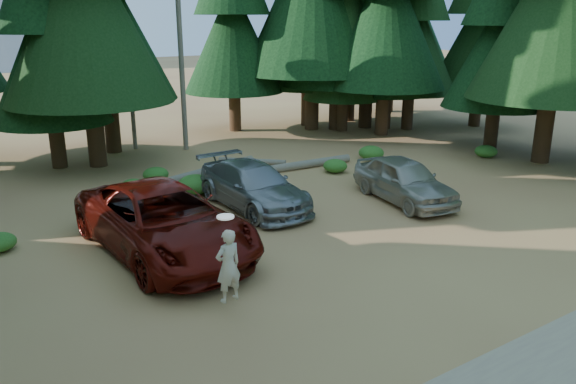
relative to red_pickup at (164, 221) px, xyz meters
name	(u,v)px	position (x,y,z in m)	size (l,w,h in m)	color
ground	(374,253)	(4.69, -3.18, -0.90)	(160.00, 160.00, 0.00)	#A56C46
forest_belt_north	(167,149)	(4.69, 11.82, -0.90)	(36.00, 7.00, 22.00)	black
forest_belt_east	(565,153)	(20.19, 0.82, -0.90)	(6.00, 22.00, 22.00)	black
snag_front	(179,20)	(5.49, 11.32, 5.10)	(0.24, 0.24, 12.00)	#6E6458
snag_back	(127,43)	(3.49, 12.82, 4.10)	(0.20, 0.20, 10.00)	#6E6458
red_pickup	(164,221)	(0.00, 0.00, 0.00)	(3.00, 6.51, 1.81)	#5D0E07
silver_minivan_center	(253,186)	(3.91, 2.02, -0.17)	(2.06, 5.06, 1.47)	gray
silver_minivan_right	(404,180)	(8.58, -0.28, -0.15)	(1.79, 4.44, 1.51)	#AEA89B
frisbee_player	(228,265)	(-0.07, -3.88, 0.22)	(0.63, 0.45, 1.91)	beige
log_left	(212,170)	(4.58, 6.59, -0.74)	(0.33, 0.33, 4.66)	#6E6458
log_mid	(252,161)	(6.74, 7.08, -0.78)	(0.25, 0.25, 2.99)	#6E6458
log_right	(297,166)	(7.86, 5.25, -0.74)	(0.34, 0.34, 5.27)	#6E6458
shrub_far_left	(133,186)	(1.05, 5.80, -0.65)	(0.91, 0.91, 0.50)	#2C6A1F
shrub_left	(156,174)	(2.28, 6.82, -0.63)	(0.99, 0.99, 0.55)	#2C6A1F
shrub_center_left	(195,184)	(2.89, 4.48, -0.56)	(1.25, 1.25, 0.69)	#2C6A1F
shrub_center_right	(226,172)	(4.82, 5.77, -0.66)	(0.87, 0.87, 0.48)	#2C6A1F
shrub_right	(335,166)	(8.94, 4.03, -0.63)	(0.98, 0.98, 0.54)	#2C6A1F
shrub_far_right	(371,153)	(11.63, 4.87, -0.59)	(1.13, 1.13, 0.62)	#2C6A1F
shrub_edge_east	(486,151)	(16.30, 2.32, -0.63)	(1.01, 1.01, 0.55)	#2C6A1F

